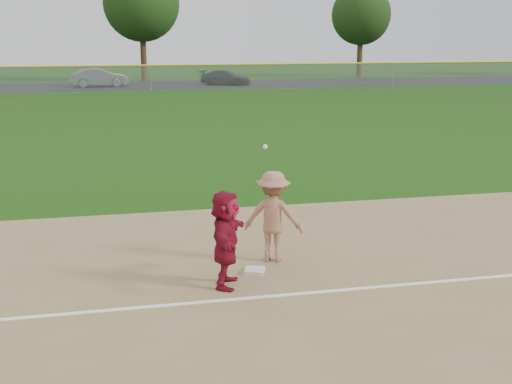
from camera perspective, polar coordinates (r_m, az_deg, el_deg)
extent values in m
plane|color=#1A440D|center=(11.93, 1.53, -7.78)|extent=(160.00, 160.00, 0.00)
cube|color=white|center=(11.21, 2.52, -9.14)|extent=(60.00, 0.10, 0.01)
cube|color=black|center=(57.00, -9.62, 9.33)|extent=(120.00, 10.00, 0.01)
cube|color=silver|center=(12.17, -0.12, -7.02)|extent=(0.46, 0.46, 0.08)
imported|color=maroon|center=(11.32, -2.70, -4.18)|extent=(0.96, 1.70, 1.75)
imported|color=#57595E|center=(56.25, -13.75, 9.86)|extent=(4.77, 2.02, 1.53)
imported|color=black|center=(56.67, -2.72, 10.13)|extent=(4.71, 3.44, 1.27)
imported|color=gray|center=(12.58, 1.54, -2.18)|extent=(1.34, 1.07, 1.81)
sphere|color=white|center=(11.86, 0.82, 4.05)|extent=(0.09, 0.09, 0.09)
plane|color=#999EA0|center=(50.95, -9.32, 9.93)|extent=(110.00, 0.00, 110.00)
cylinder|color=yellow|center=(50.89, -9.37, 11.06)|extent=(110.00, 0.12, 0.12)
cylinder|color=gray|center=(50.95, -9.32, 9.93)|extent=(0.08, 0.08, 2.00)
cylinder|color=gray|center=(55.69, 12.02, 10.14)|extent=(0.08, 0.08, 2.00)
cylinder|color=#392814|center=(62.37, -9.95, 11.58)|extent=(0.56, 0.56, 4.10)
sphere|color=black|center=(62.38, -10.15, 16.20)|extent=(7.00, 7.00, 7.00)
cylinder|color=#3B2815|center=(68.23, 9.19, 11.60)|extent=(0.56, 0.56, 3.64)
sphere|color=black|center=(68.20, 9.33, 15.27)|extent=(6.00, 6.00, 6.00)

